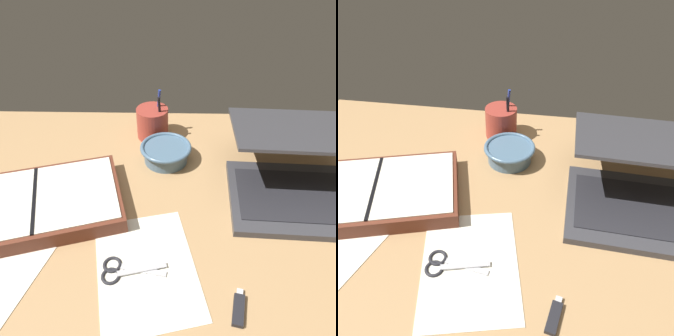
% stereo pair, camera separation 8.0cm
% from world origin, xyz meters
% --- Properties ---
extents(desk_top, '(1.40, 1.00, 0.02)m').
position_xyz_m(desk_top, '(0.00, 0.00, 0.01)').
color(desk_top, tan).
rests_on(desk_top, ground).
extents(laptop, '(0.34, 0.37, 0.16)m').
position_xyz_m(laptop, '(0.31, 0.12, 0.08)').
color(laptop, '#38383D').
rests_on(laptop, desk_top).
extents(bowl, '(0.14, 0.14, 0.05)m').
position_xyz_m(bowl, '(-0.02, 0.24, 0.05)').
color(bowl, slate).
rests_on(bowl, desk_top).
extents(pen_cup, '(0.10, 0.10, 0.15)m').
position_xyz_m(pen_cup, '(-0.07, 0.36, 0.07)').
color(pen_cup, '#9E382D').
rests_on(pen_cup, desk_top).
extents(planner, '(0.45, 0.34, 0.04)m').
position_xyz_m(planner, '(-0.32, 0.03, 0.04)').
color(planner, brown).
rests_on(planner, desk_top).
extents(scissors, '(0.13, 0.07, 0.01)m').
position_xyz_m(scissors, '(-0.11, -0.13, 0.02)').
color(scissors, '#B7B7BC').
rests_on(scissors, desk_top).
extents(paper_sheet_front, '(0.25, 0.31, 0.00)m').
position_xyz_m(paper_sheet_front, '(-0.05, -0.12, 0.02)').
color(paper_sheet_front, silver).
rests_on(paper_sheet_front, desk_top).
extents(paper_sheet_beside_planner, '(0.23, 0.26, 0.00)m').
position_xyz_m(paper_sheet_beside_planner, '(-0.35, -0.12, 0.02)').
color(paper_sheet_beside_planner, silver).
rests_on(paper_sheet_beside_planner, desk_top).
extents(usb_drive, '(0.03, 0.07, 0.01)m').
position_xyz_m(usb_drive, '(0.12, -0.20, 0.02)').
color(usb_drive, black).
rests_on(usb_drive, desk_top).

